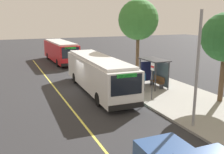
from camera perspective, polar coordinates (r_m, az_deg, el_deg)
ground_plane at (r=22.47m, az=-6.51°, el=-2.76°), size 120.00×120.00×0.00m
sidewalk_curb at (r=24.79m, az=6.86°, el=-1.08°), size 44.00×6.40×0.15m
lane_stripe_center at (r=21.96m, az=-12.02°, el=-3.33°), size 36.00×0.14×0.01m
transit_bus_main at (r=21.38m, az=-3.18°, el=0.96°), size 11.64×2.91×2.95m
transit_bus_second at (r=36.70m, az=-11.55°, el=5.80°), size 10.89×2.82×2.95m
bus_shelter at (r=22.75m, az=9.51°, el=2.31°), size 2.90×1.60×2.48m
waiting_bench at (r=22.78m, az=10.21°, el=-1.01°), size 1.60×0.48×0.95m
route_sign_post at (r=18.85m, az=9.08°, el=0.22°), size 0.44×0.08×2.80m
pedestrian_commuter at (r=21.31m, az=6.97°, el=-0.54°), size 0.24×0.40×1.69m
street_tree_upstreet at (r=27.67m, az=5.93°, el=12.64°), size 4.27×4.27×7.93m
utility_pole at (r=14.45m, az=18.61°, el=1.42°), size 0.16×0.16×6.40m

